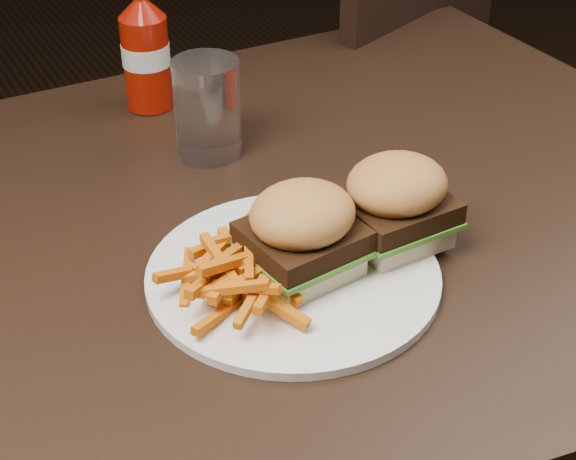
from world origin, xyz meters
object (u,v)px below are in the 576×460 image
plate (293,275)px  ketchup_bottle (147,63)px  dining_table (221,238)px  chair_far (324,147)px  tumbler (208,110)px

plate → ketchup_bottle: size_ratio=2.35×
dining_table → ketchup_bottle: size_ratio=10.19×
chair_far → tumbler: (-0.43, -0.45, 0.38)m
plate → ketchup_bottle: (0.02, 0.41, 0.06)m
dining_table → chair_far: (0.48, 0.59, -0.30)m
chair_far → tumbler: size_ratio=3.61×
plate → ketchup_bottle: bearing=87.8°
tumbler → chair_far: bearing=46.4°
chair_far → plate: bearing=35.6°
ketchup_bottle → tumbler: bearing=-83.7°
chair_far → plate: size_ratio=1.56×
dining_table → chair_far: size_ratio=2.79×
dining_table → plate: bearing=-81.0°
plate → chair_far: bearing=57.1°
plate → tumbler: size_ratio=2.32×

